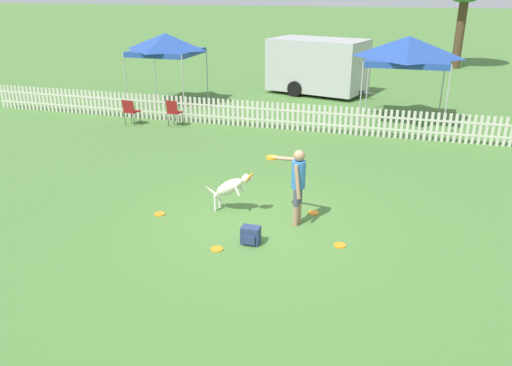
# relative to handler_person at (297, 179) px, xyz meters

# --- Properties ---
(ground_plane) EXTENTS (240.00, 240.00, 0.00)m
(ground_plane) POSITION_rel_handler_person_xyz_m (-0.66, -0.19, -0.99)
(ground_plane) COLOR #4C7A38
(handler_person) EXTENTS (0.91, 0.74, 1.60)m
(handler_person) POSITION_rel_handler_person_xyz_m (0.00, 0.00, 0.00)
(handler_person) COLOR tan
(handler_person) RESTS_ON ground_plane
(leaping_dog) EXTENTS (1.19, 0.40, 0.98)m
(leaping_dog) POSITION_rel_handler_person_xyz_m (-1.47, 0.17, -0.41)
(leaping_dog) COLOR beige
(leaping_dog) RESTS_ON ground_plane
(frisbee_near_handler) EXTENTS (0.23, 0.23, 0.02)m
(frisbee_near_handler) POSITION_rel_handler_person_xyz_m (-2.91, -0.41, -0.98)
(frisbee_near_handler) COLOR orange
(frisbee_near_handler) RESTS_ON ground_plane
(frisbee_near_dog) EXTENTS (0.23, 0.23, 0.02)m
(frisbee_near_dog) POSITION_rel_handler_person_xyz_m (1.01, -0.70, -0.98)
(frisbee_near_dog) COLOR orange
(frisbee_near_dog) RESTS_ON ground_plane
(frisbee_midfield) EXTENTS (0.23, 0.23, 0.02)m
(frisbee_midfield) POSITION_rel_handler_person_xyz_m (0.27, 0.59, -0.98)
(frisbee_midfield) COLOR orange
(frisbee_midfield) RESTS_ON ground_plane
(frisbee_far_scatter) EXTENTS (0.23, 0.23, 0.02)m
(frisbee_far_scatter) POSITION_rel_handler_person_xyz_m (-1.17, -1.51, -0.98)
(frisbee_far_scatter) COLOR orange
(frisbee_far_scatter) RESTS_ON ground_plane
(backpack_on_grass) EXTENTS (0.35, 0.27, 0.35)m
(backpack_on_grass) POSITION_rel_handler_person_xyz_m (-0.64, -1.10, -0.82)
(backpack_on_grass) COLOR navy
(backpack_on_grass) RESTS_ON ground_plane
(picket_fence) EXTENTS (26.09, 0.04, 0.92)m
(picket_fence) POSITION_rel_handler_person_xyz_m (-0.66, 7.05, -0.53)
(picket_fence) COLOR beige
(picket_fence) RESTS_ON ground_plane
(folding_chair_blue_left) EXTENTS (0.46, 0.48, 0.92)m
(folding_chair_blue_left) POSITION_rel_handler_person_xyz_m (-5.74, 6.37, -0.44)
(folding_chair_blue_left) COLOR #333338
(folding_chair_blue_left) RESTS_ON ground_plane
(folding_chair_center) EXTENTS (0.49, 0.51, 0.91)m
(folding_chair_center) POSITION_rel_handler_person_xyz_m (-7.27, 6.10, -0.45)
(folding_chair_center) COLOR #333338
(folding_chair_center) RESTS_ON ground_plane
(canopy_tent_main) EXTENTS (2.51, 2.51, 2.86)m
(canopy_tent_main) POSITION_rel_handler_person_xyz_m (-7.44, 9.52, 1.44)
(canopy_tent_main) COLOR #B2B2B2
(canopy_tent_main) RESTS_ON ground_plane
(canopy_tent_secondary) EXTENTS (2.78, 2.78, 3.02)m
(canopy_tent_secondary) POSITION_rel_handler_person_xyz_m (1.87, 9.18, 1.56)
(canopy_tent_secondary) COLOR #B2B2B2
(canopy_tent_secondary) RESTS_ON ground_plane
(equipment_trailer) EXTENTS (5.10, 3.39, 2.42)m
(equipment_trailer) POSITION_rel_handler_person_xyz_m (-1.97, 13.57, 0.28)
(equipment_trailer) COLOR #B7B7B7
(equipment_trailer) RESTS_ON ground_plane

